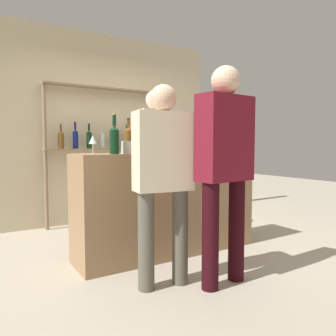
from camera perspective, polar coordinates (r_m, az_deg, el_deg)
The scene contains 13 objects.
ground_plane at distance 3.64m, azimuth -0.00°, elevation -14.48°, with size 16.00×16.00×0.00m, color #B2A893.
bar_counter at distance 3.51m, azimuth -0.00°, elevation -6.13°, with size 1.98×0.51×1.07m, color #997551.
back_wall at distance 5.13m, azimuth -11.07°, elevation 6.68°, with size 3.58×0.12×2.80m, color beige.
back_shelf at distance 4.96m, azimuth -10.40°, elevation 5.47°, with size 1.86×0.18×1.99m.
counter_bottle_0 at distance 3.30m, azimuth -1.30°, elevation 4.67°, with size 0.09×0.09×0.31m.
counter_bottle_1 at distance 3.32m, azimuth -6.92°, elevation 5.00°, with size 0.08×0.08×0.35m.
counter_bottle_2 at distance 3.01m, azimuth -9.31°, elevation 5.04°, with size 0.09×0.09×0.36m.
wine_glass at distance 3.20m, azimuth -12.97°, elevation 4.74°, with size 0.08×0.08×0.17m.
ice_bucket at distance 3.91m, azimuth 7.55°, elevation 4.35°, with size 0.19×0.19×0.21m.
cork_jar at distance 3.14m, azimuth -6.93°, elevation 3.58°, with size 0.13×0.13×0.12m.
customer_left at distance 2.62m, azimuth -0.80°, elevation -0.52°, with size 0.49×0.27×1.63m.
customer_center at distance 2.69m, azimuth 9.85°, elevation 1.61°, with size 0.50×0.26×1.79m.
server_behind_counter at distance 4.08m, azimuth -2.20°, elevation 3.34°, with size 0.41×0.24×1.83m.
Camera 1 is at (-1.82, -2.94, 1.16)m, focal length 35.00 mm.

